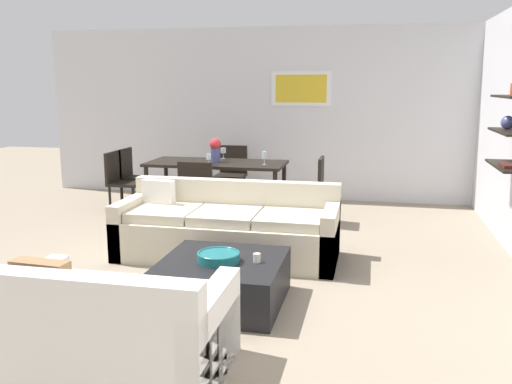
{
  "coord_description": "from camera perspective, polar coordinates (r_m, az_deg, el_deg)",
  "views": [
    {
      "loc": [
        1.5,
        -5.05,
        1.83
      ],
      "look_at": [
        0.36,
        0.2,
        0.75
      ],
      "focal_mm": 37.99,
      "sensor_mm": 36.0,
      "label": 1
    }
  ],
  "objects": [
    {
      "name": "ground_plane",
      "position": [
        5.58,
        -4.11,
        -7.82
      ],
      "size": [
        18.0,
        18.0,
        0.0
      ],
      "primitive_type": "plane",
      "color": "gray"
    },
    {
      "name": "back_wall_unit",
      "position": [
        8.68,
        4.32,
        8.19
      ],
      "size": [
        8.4,
        0.09,
        2.7
      ],
      "color": "silver",
      "rests_on": "ground"
    },
    {
      "name": "sofa_beige",
      "position": [
        5.79,
        -3.03,
        -4.05
      ],
      "size": [
        2.32,
        0.9,
        0.78
      ],
      "color": "beige",
      "rests_on": "ground"
    },
    {
      "name": "loveseat_white",
      "position": [
        3.65,
        -14.93,
        -13.93
      ],
      "size": [
        1.42,
        0.9,
        0.78
      ],
      "color": "white",
      "rests_on": "ground"
    },
    {
      "name": "coffee_table",
      "position": [
        4.64,
        -3.56,
        -9.37
      ],
      "size": [
        1.01,
        1.0,
        0.38
      ],
      "color": "black",
      "rests_on": "ground"
    },
    {
      "name": "decorative_bowl",
      "position": [
        4.52,
        -3.96,
        -6.79
      ],
      "size": [
        0.36,
        0.36,
        0.08
      ],
      "color": "#19666B",
      "rests_on": "coffee_table"
    },
    {
      "name": "candle_jar",
      "position": [
        4.5,
        0.09,
        -6.94
      ],
      "size": [
        0.06,
        0.06,
        0.07
      ],
      "primitive_type": "cylinder",
      "color": "silver",
      "rests_on": "coffee_table"
    },
    {
      "name": "dining_table",
      "position": [
        7.62,
        -4.18,
        2.64
      ],
      "size": [
        1.92,
        0.85,
        0.75
      ],
      "color": "black",
      "rests_on": "ground"
    },
    {
      "name": "dining_chair_left_far",
      "position": [
        8.3,
        -12.89,
        1.89
      ],
      "size": [
        0.44,
        0.44,
        0.88
      ],
      "color": "black",
      "rests_on": "ground"
    },
    {
      "name": "dining_chair_head",
      "position": [
        8.43,
        -2.57,
        2.31
      ],
      "size": [
        0.44,
        0.44,
        0.88
      ],
      "color": "black",
      "rests_on": "ground"
    },
    {
      "name": "dining_chair_left_near",
      "position": [
        7.97,
        -14.04,
        1.44
      ],
      "size": [
        0.44,
        0.44,
        0.88
      ],
      "color": "black",
      "rests_on": "ground"
    },
    {
      "name": "dining_chair_foot",
      "position": [
        6.87,
        -6.11,
        0.17
      ],
      "size": [
        0.44,
        0.44,
        0.88
      ],
      "color": "black",
      "rests_on": "ground"
    },
    {
      "name": "dining_chair_right_near",
      "position": [
        7.2,
        5.92,
        0.69
      ],
      "size": [
        0.44,
        0.44,
        0.88
      ],
      "color": "black",
      "rests_on": "ground"
    },
    {
      "name": "wine_glass_right_near",
      "position": [
        7.32,
        0.88,
        3.85
      ],
      "size": [
        0.06,
        0.06,
        0.18
      ],
      "color": "silver",
      "rests_on": "dining_table"
    },
    {
      "name": "wine_glass_head",
      "position": [
        7.94,
        -3.46,
        4.35
      ],
      "size": [
        0.08,
        0.08,
        0.16
      ],
      "color": "silver",
      "rests_on": "dining_table"
    },
    {
      "name": "wine_glass_foot",
      "position": [
        7.25,
        -5.01,
        3.65
      ],
      "size": [
        0.06,
        0.06,
        0.16
      ],
      "color": "silver",
      "rests_on": "dining_table"
    },
    {
      "name": "centerpiece_vase",
      "position": [
        7.6,
        -4.31,
        4.52
      ],
      "size": [
        0.16,
        0.16,
        0.33
      ],
      "color": "#4C518C",
      "rests_on": "dining_table"
    }
  ]
}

